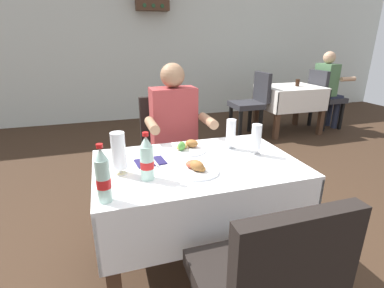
% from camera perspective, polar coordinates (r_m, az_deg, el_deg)
% --- Properties ---
extents(ground_plane, '(11.00, 11.00, 0.00)m').
position_cam_1_polar(ground_plane, '(2.11, 5.40, -22.63)').
color(ground_plane, '#382619').
extents(back_wall, '(11.00, 0.12, 2.88)m').
position_cam_1_polar(back_wall, '(5.56, -11.43, 19.64)').
color(back_wall, silver).
rests_on(back_wall, ground).
extents(main_dining_table, '(1.19, 0.77, 0.74)m').
position_cam_1_polar(main_dining_table, '(1.79, 0.96, -8.73)').
color(main_dining_table, white).
rests_on(main_dining_table, ground).
extents(chair_far_diner_seat, '(0.44, 0.50, 0.97)m').
position_cam_1_polar(chair_far_diner_seat, '(2.48, -4.66, -0.68)').
color(chair_far_diner_seat, black).
rests_on(chair_far_diner_seat, ground).
extents(chair_near_camera_side, '(0.44, 0.50, 0.97)m').
position_cam_1_polar(chair_near_camera_side, '(1.23, 13.66, -25.71)').
color(chair_near_camera_side, black).
rests_on(chair_near_camera_side, ground).
extents(seated_diner_far, '(0.50, 0.46, 1.26)m').
position_cam_1_polar(seated_diner_far, '(2.33, -3.30, 2.13)').
color(seated_diner_far, '#282D42').
rests_on(seated_diner_far, ground).
extents(plate_near_camera, '(0.25, 0.25, 0.07)m').
position_cam_1_polar(plate_near_camera, '(1.59, 0.89, -4.80)').
color(plate_near_camera, white).
rests_on(plate_near_camera, main_dining_table).
extents(plate_far_diner, '(0.22, 0.22, 0.07)m').
position_cam_1_polar(plate_far_diner, '(1.88, -0.86, -0.72)').
color(plate_far_diner, white).
rests_on(plate_far_diner, main_dining_table).
extents(beer_glass_left, '(0.07, 0.07, 0.20)m').
position_cam_1_polar(beer_glass_left, '(1.90, 7.70, 2.06)').
color(beer_glass_left, white).
rests_on(beer_glass_left, main_dining_table).
extents(beer_glass_middle, '(0.07, 0.07, 0.20)m').
position_cam_1_polar(beer_glass_middle, '(1.83, 12.58, 0.98)').
color(beer_glass_middle, white).
rests_on(beer_glass_middle, main_dining_table).
extents(beer_glass_right, '(0.08, 0.08, 0.23)m').
position_cam_1_polar(beer_glass_right, '(1.56, -14.31, -1.58)').
color(beer_glass_right, white).
rests_on(beer_glass_right, main_dining_table).
extents(cola_bottle_primary, '(0.07, 0.07, 0.25)m').
position_cam_1_polar(cola_bottle_primary, '(1.49, -8.93, -3.00)').
color(cola_bottle_primary, silver).
rests_on(cola_bottle_primary, main_dining_table).
extents(cola_bottle_secondary, '(0.06, 0.06, 0.27)m').
position_cam_1_polar(cola_bottle_secondary, '(1.32, -17.21, -6.24)').
color(cola_bottle_secondary, silver).
rests_on(cola_bottle_secondary, main_dining_table).
extents(napkin_cutlery_set, '(0.18, 0.19, 0.01)m').
position_cam_1_polar(napkin_cutlery_set, '(1.72, -8.25, -3.47)').
color(napkin_cutlery_set, '#231E4C').
rests_on(napkin_cutlery_set, main_dining_table).
extents(background_dining_table, '(0.92, 0.74, 0.74)m').
position_cam_1_polar(background_dining_table, '(4.91, 18.71, 8.55)').
color(background_dining_table, white).
rests_on(background_dining_table, ground).
extents(background_chair_left, '(0.50, 0.44, 0.97)m').
position_cam_1_polar(background_chair_left, '(4.55, 11.77, 8.45)').
color(background_chair_left, '#2D2D33').
rests_on(background_chair_left, ground).
extents(background_chair_right, '(0.50, 0.44, 0.97)m').
position_cam_1_polar(background_chair_right, '(5.32, 24.66, 8.68)').
color(background_chair_right, '#2D2D33').
rests_on(background_chair_right, ground).
extents(background_patron, '(0.46, 0.50, 1.26)m').
position_cam_1_polar(background_patron, '(5.33, 25.30, 10.33)').
color(background_patron, '#282D42').
rests_on(background_patron, ground).
extents(background_table_tumbler, '(0.06, 0.06, 0.11)m').
position_cam_1_polar(background_table_tumbler, '(4.91, 20.16, 11.32)').
color(background_table_tumbler, black).
rests_on(background_table_tumbler, background_dining_table).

